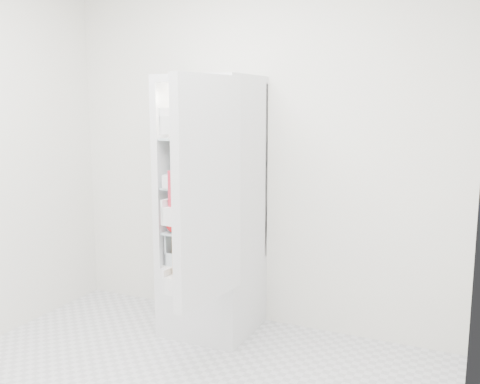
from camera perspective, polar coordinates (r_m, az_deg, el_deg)
The scene contains 19 objects.
room_walls at distance 2.55m, azimuth -11.87°, elevation 8.74°, with size 3.02×3.02×2.61m.
refrigerator at distance 3.84m, azimuth -2.69°, elevation -4.90°, with size 0.60×0.60×1.80m.
shelf_low at distance 3.76m, azimuth -3.13°, elevation -4.01°, with size 0.49×0.53×0.01m, color #A6BBC3.
shelf_mid at distance 3.71m, azimuth -3.18°, elevation 0.66°, with size 0.49×0.53×0.01m, color #A6BBC3.
shelf_top at distance 3.67m, azimuth -3.22°, elevation 5.76°, with size 0.49×0.53×0.01m, color #A6BBC3.
crisper_left at distance 3.85m, azimuth -4.74°, elevation -5.70°, with size 0.23×0.46×0.22m, color silver, non-canonical shape.
crisper_right at distance 3.74m, azimuth -1.45°, elevation -6.13°, with size 0.23×0.46×0.22m, color silver, non-canonical shape.
condiment_jars at distance 3.58m, azimuth -4.68°, elevation 6.46°, with size 0.38×0.16×0.08m.
squeeze_bottle at distance 3.64m, azimuth -0.12°, elevation 7.45°, with size 0.06×0.06×0.20m, color white.
tub_white at distance 3.61m, azimuth -7.01°, elevation 1.20°, with size 0.14×0.14×0.09m, color white.
tin_red at distance 3.42m, azimuth -1.98°, elevation 0.54°, with size 0.08×0.08×0.06m, color red.
foil_tray at distance 3.82m, azimuth -3.27°, elevation 1.31°, with size 0.14×0.11×0.04m, color silver.
red_cabbage at distance 3.65m, azimuth -1.20°, elevation -2.99°, with size 0.16×0.16×0.16m, color #5E2163.
bell_pepper at distance 3.65m, azimuth -7.03°, elevation -3.48°, with size 0.11×0.11×0.11m, color #BB0B10.
mushroom_bowl at distance 3.77m, azimuth -5.18°, elevation -3.41°, with size 0.14×0.14×0.06m, color #8FB2D6.
salad_bag at distance 3.49m, azimuth -2.00°, elevation -4.11°, with size 0.10×0.10×0.10m, color #A4C594.
citrus_pile at distance 3.84m, azimuth -4.87°, elevation -6.14°, with size 0.20×0.31×0.16m.
veg_pile at distance 3.75m, azimuth -1.39°, elevation -6.84°, with size 0.16×0.30×0.10m.
fridge_door at distance 3.08m, azimuth -3.83°, elevation -0.32°, with size 0.24×0.60×1.30m.
Camera 1 is at (1.51, -2.05, 1.61)m, focal length 40.00 mm.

